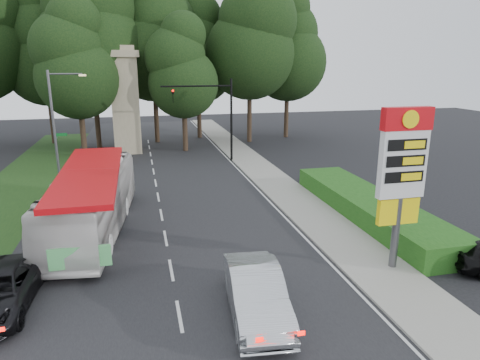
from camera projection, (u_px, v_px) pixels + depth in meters
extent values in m
plane|color=black|center=(181.00, 325.00, 14.33)|extent=(120.00, 120.00, 0.00)
cube|color=black|center=(160.00, 209.00, 25.58)|extent=(14.00, 80.00, 0.02)
cube|color=gray|center=(294.00, 199.00, 27.47)|extent=(3.00, 80.00, 0.12)
cube|color=#193814|center=(14.00, 192.00, 29.08)|extent=(5.00, 50.00, 0.02)
cube|color=#194B14|center=(369.00, 207.00, 24.25)|extent=(3.00, 14.00, 1.20)
cylinder|color=#59595E|center=(395.00, 234.00, 17.84)|extent=(0.32, 0.32, 3.20)
cube|color=yellow|center=(398.00, 211.00, 17.58)|extent=(1.80, 0.25, 1.10)
cube|color=silver|center=(403.00, 164.00, 17.05)|extent=(2.00, 0.35, 2.80)
cube|color=red|center=(407.00, 119.00, 16.57)|extent=(2.10, 0.40, 0.90)
cylinder|color=yellow|center=(411.00, 119.00, 16.37)|extent=(0.70, 0.05, 0.70)
cube|color=black|center=(408.00, 145.00, 16.66)|extent=(1.70, 0.04, 0.45)
cube|color=black|center=(406.00, 161.00, 16.83)|extent=(1.70, 0.04, 0.45)
cube|color=black|center=(404.00, 177.00, 17.00)|extent=(1.70, 0.04, 0.45)
cylinder|color=black|center=(231.00, 121.00, 37.45)|extent=(0.20, 0.20, 7.20)
cylinder|color=black|center=(196.00, 86.00, 35.99)|extent=(6.00, 0.14, 0.14)
imported|color=black|center=(173.00, 89.00, 35.61)|extent=(0.18, 0.22, 1.10)
sphere|color=#FF0C05|center=(173.00, 91.00, 35.49)|extent=(0.18, 0.18, 0.18)
cylinder|color=#59595E|center=(54.00, 124.00, 32.29)|extent=(0.20, 0.20, 8.00)
cylinder|color=#59595E|center=(65.00, 74.00, 31.58)|extent=(2.40, 0.12, 0.12)
cube|color=#FFE599|center=(82.00, 75.00, 31.87)|extent=(0.50, 0.22, 0.14)
cube|color=#0C591E|center=(61.00, 135.00, 32.60)|extent=(0.85, 0.04, 0.22)
cube|color=#0C591E|center=(56.00, 138.00, 33.00)|extent=(0.04, 0.85, 0.22)
cube|color=gray|center=(126.00, 106.00, 40.82)|extent=(2.50, 2.50, 9.00)
cube|color=gray|center=(122.00, 54.00, 39.55)|extent=(3.00, 3.00, 0.60)
cube|color=gray|center=(122.00, 48.00, 39.42)|extent=(2.20, 2.20, 0.50)
cylinder|color=#2D2116|center=(52.00, 118.00, 46.07)|extent=(0.50, 0.50, 5.40)
sphere|color=black|center=(46.00, 65.00, 44.60)|extent=(8.40, 8.40, 8.40)
sphere|color=black|center=(42.00, 35.00, 43.81)|extent=(7.20, 7.20, 7.20)
sphere|color=black|center=(39.00, 8.00, 43.13)|extent=(5.40, 5.40, 5.40)
cylinder|color=#2D2116|center=(97.00, 117.00, 43.30)|extent=(0.50, 0.50, 6.48)
sphere|color=black|center=(91.00, 48.00, 41.54)|extent=(10.08, 10.08, 10.08)
sphere|color=black|center=(87.00, 8.00, 40.58)|extent=(8.64, 8.64, 8.64)
cylinder|color=#2D2116|center=(156.00, 115.00, 46.59)|extent=(0.50, 0.50, 5.94)
sphere|color=black|center=(153.00, 57.00, 44.98)|extent=(9.24, 9.24, 9.24)
sphere|color=black|center=(151.00, 24.00, 44.10)|extent=(7.92, 7.92, 7.92)
cylinder|color=#2D2116|center=(199.00, 115.00, 49.68)|extent=(0.50, 0.50, 5.22)
sphere|color=black|center=(198.00, 68.00, 48.27)|extent=(8.12, 8.12, 8.12)
sphere|color=black|center=(197.00, 41.00, 47.50)|extent=(6.96, 6.96, 6.96)
sphere|color=black|center=(197.00, 17.00, 46.85)|extent=(5.22, 5.22, 5.22)
cylinder|color=#2D2116|center=(249.00, 114.00, 46.94)|extent=(0.50, 0.50, 6.12)
sphere|color=black|center=(250.00, 54.00, 45.27)|extent=(9.52, 9.52, 9.52)
sphere|color=black|center=(250.00, 20.00, 44.37)|extent=(8.16, 8.16, 8.16)
cylinder|color=#2D2116|center=(286.00, 113.00, 50.00)|extent=(0.50, 0.50, 5.58)
sphere|color=black|center=(288.00, 63.00, 48.49)|extent=(8.68, 8.68, 8.68)
sphere|color=black|center=(289.00, 34.00, 47.67)|extent=(7.44, 7.44, 7.44)
sphere|color=black|center=(289.00, 9.00, 46.97)|extent=(5.58, 5.58, 5.58)
cylinder|color=#2D2116|center=(83.00, 132.00, 39.56)|extent=(0.50, 0.50, 4.68)
sphere|color=black|center=(78.00, 78.00, 38.29)|extent=(7.28, 7.28, 7.28)
sphere|color=black|center=(75.00, 48.00, 37.60)|extent=(6.24, 6.24, 6.24)
sphere|color=black|center=(72.00, 21.00, 37.02)|extent=(4.68, 4.68, 4.68)
cylinder|color=#2D2116|center=(185.00, 129.00, 42.21)|extent=(0.50, 0.50, 4.32)
sphere|color=black|center=(183.00, 83.00, 41.03)|extent=(6.72, 6.72, 6.72)
sphere|color=black|center=(183.00, 57.00, 40.40)|extent=(5.76, 5.76, 5.76)
sphere|color=black|center=(182.00, 35.00, 39.86)|extent=(4.32, 4.32, 4.32)
imported|color=silver|center=(93.00, 201.00, 21.90)|extent=(4.12, 12.05, 3.29)
imported|color=#B5B9BD|center=(256.00, 293.00, 14.70)|extent=(2.29, 5.30, 1.70)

